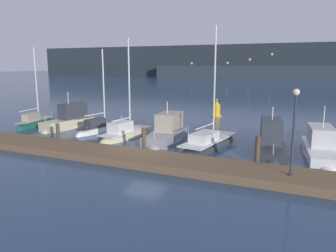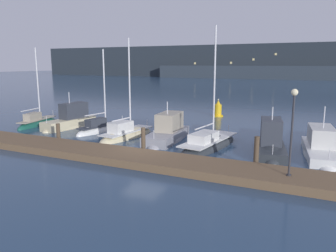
{
  "view_description": "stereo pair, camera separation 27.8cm",
  "coord_description": "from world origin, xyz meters",
  "px_view_note": "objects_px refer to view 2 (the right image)",
  "views": [
    {
      "loc": [
        9.81,
        -17.99,
        5.75
      ],
      "look_at": [
        0.0,
        3.72,
        1.2
      ],
      "focal_mm": 35.0,
      "sensor_mm": 36.0,
      "label": 1
    },
    {
      "loc": [
        10.06,
        -17.88,
        5.75
      ],
      "look_at": [
        0.0,
        3.72,
        1.2
      ],
      "focal_mm": 35.0,
      "sensor_mm": 36.0,
      "label": 2
    }
  ],
  "objects_px": {
    "motorboat_berth_2": "(70,123)",
    "channel_buoy": "(218,110)",
    "sailboat_berth_1": "(37,124)",
    "sailboat_berth_4": "(126,136)",
    "motorboat_berth_8": "(321,151)",
    "motorboat_berth_7": "(270,148)",
    "sailboat_berth_3": "(102,130)",
    "motorboat_berth_5": "(167,136)",
    "dock_lamppost": "(293,119)",
    "sailboat_berth_6": "(209,145)"
  },
  "relations": [
    {
      "from": "sailboat_berth_3",
      "to": "motorboat_berth_7",
      "type": "distance_m",
      "value": 14.26
    },
    {
      "from": "motorboat_berth_8",
      "to": "sailboat_berth_1",
      "type": "bearing_deg",
      "value": 179.97
    },
    {
      "from": "dock_lamppost",
      "to": "channel_buoy",
      "type": "bearing_deg",
      "value": 115.79
    },
    {
      "from": "sailboat_berth_4",
      "to": "dock_lamppost",
      "type": "bearing_deg",
      "value": -23.63
    },
    {
      "from": "sailboat_berth_1",
      "to": "sailboat_berth_4",
      "type": "relative_size",
      "value": 0.94
    },
    {
      "from": "motorboat_berth_8",
      "to": "sailboat_berth_4",
      "type": "bearing_deg",
      "value": -176.61
    },
    {
      "from": "motorboat_berth_2",
      "to": "motorboat_berth_7",
      "type": "relative_size",
      "value": 1.04
    },
    {
      "from": "dock_lamppost",
      "to": "motorboat_berth_5",
      "type": "bearing_deg",
      "value": 146.99
    },
    {
      "from": "motorboat_berth_2",
      "to": "sailboat_berth_6",
      "type": "bearing_deg",
      "value": -6.24
    },
    {
      "from": "sailboat_berth_1",
      "to": "channel_buoy",
      "type": "bearing_deg",
      "value": 41.07
    },
    {
      "from": "sailboat_berth_1",
      "to": "motorboat_berth_7",
      "type": "relative_size",
      "value": 1.36
    },
    {
      "from": "motorboat_berth_8",
      "to": "dock_lamppost",
      "type": "relative_size",
      "value": 1.69
    },
    {
      "from": "sailboat_berth_1",
      "to": "motorboat_berth_2",
      "type": "distance_m",
      "value": 3.69
    },
    {
      "from": "sailboat_berth_1",
      "to": "motorboat_berth_5",
      "type": "height_order",
      "value": "sailboat_berth_1"
    },
    {
      "from": "motorboat_berth_7",
      "to": "dock_lamppost",
      "type": "bearing_deg",
      "value": -73.83
    },
    {
      "from": "sailboat_berth_1",
      "to": "sailboat_berth_4",
      "type": "height_order",
      "value": "sailboat_berth_4"
    },
    {
      "from": "sailboat_berth_3",
      "to": "motorboat_berth_7",
      "type": "height_order",
      "value": "sailboat_berth_3"
    },
    {
      "from": "sailboat_berth_1",
      "to": "motorboat_berth_2",
      "type": "relative_size",
      "value": 1.31
    },
    {
      "from": "channel_buoy",
      "to": "motorboat_berth_7",
      "type": "bearing_deg",
      "value": -60.53
    },
    {
      "from": "motorboat_berth_5",
      "to": "sailboat_berth_3",
      "type": "bearing_deg",
      "value": 174.83
    },
    {
      "from": "motorboat_berth_2",
      "to": "channel_buoy",
      "type": "distance_m",
      "value": 15.76
    },
    {
      "from": "sailboat_berth_4",
      "to": "channel_buoy",
      "type": "bearing_deg",
      "value": 74.5
    },
    {
      "from": "motorboat_berth_2",
      "to": "sailboat_berth_3",
      "type": "xyz_separation_m",
      "value": [
        3.6,
        -0.2,
        -0.3
      ]
    },
    {
      "from": "motorboat_berth_5",
      "to": "motorboat_berth_7",
      "type": "height_order",
      "value": "motorboat_berth_7"
    },
    {
      "from": "motorboat_berth_2",
      "to": "sailboat_berth_6",
      "type": "xyz_separation_m",
      "value": [
        13.7,
        -1.5,
        -0.31
      ]
    },
    {
      "from": "sailboat_berth_1",
      "to": "dock_lamppost",
      "type": "bearing_deg",
      "value": -15.45
    },
    {
      "from": "sailboat_berth_3",
      "to": "motorboat_berth_5",
      "type": "height_order",
      "value": "sailboat_berth_3"
    },
    {
      "from": "motorboat_berth_8",
      "to": "motorboat_berth_7",
      "type": "bearing_deg",
      "value": -164.88
    },
    {
      "from": "motorboat_berth_8",
      "to": "dock_lamppost",
      "type": "xyz_separation_m",
      "value": [
        -1.41,
        -6.37,
        2.93
      ]
    },
    {
      "from": "motorboat_berth_2",
      "to": "dock_lamppost",
      "type": "height_order",
      "value": "dock_lamppost"
    },
    {
      "from": "motorboat_berth_7",
      "to": "channel_buoy",
      "type": "bearing_deg",
      "value": 119.47
    },
    {
      "from": "motorboat_berth_8",
      "to": "channel_buoy",
      "type": "height_order",
      "value": "motorboat_berth_8"
    },
    {
      "from": "motorboat_berth_5",
      "to": "sailboat_berth_6",
      "type": "distance_m",
      "value": 3.63
    },
    {
      "from": "sailboat_berth_1",
      "to": "motorboat_berth_2",
      "type": "height_order",
      "value": "sailboat_berth_1"
    },
    {
      "from": "motorboat_berth_2",
      "to": "dock_lamppost",
      "type": "distance_m",
      "value": 20.78
    },
    {
      "from": "motorboat_berth_5",
      "to": "channel_buoy",
      "type": "bearing_deg",
      "value": 88.78
    },
    {
      "from": "sailboat_berth_3",
      "to": "sailboat_berth_4",
      "type": "bearing_deg",
      "value": -18.86
    },
    {
      "from": "motorboat_berth_5",
      "to": "motorboat_berth_7",
      "type": "xyz_separation_m",
      "value": [
        7.67,
        -0.48,
        0.01
      ]
    },
    {
      "from": "motorboat_berth_2",
      "to": "sailboat_berth_4",
      "type": "height_order",
      "value": "sailboat_berth_4"
    },
    {
      "from": "sailboat_berth_1",
      "to": "motorboat_berth_8",
      "type": "bearing_deg",
      "value": -0.03
    },
    {
      "from": "sailboat_berth_1",
      "to": "motorboat_berth_7",
      "type": "bearing_deg",
      "value": -2.21
    },
    {
      "from": "sailboat_berth_1",
      "to": "motorboat_berth_5",
      "type": "xyz_separation_m",
      "value": [
        13.81,
        -0.35,
        0.2
      ]
    },
    {
      "from": "motorboat_berth_5",
      "to": "motorboat_berth_8",
      "type": "xyz_separation_m",
      "value": [
        10.69,
        0.34,
        -0.04
      ]
    },
    {
      "from": "motorboat_berth_7",
      "to": "channel_buoy",
      "type": "xyz_separation_m",
      "value": [
        -7.4,
        13.1,
        0.38
      ]
    },
    {
      "from": "motorboat_berth_8",
      "to": "channel_buoy",
      "type": "xyz_separation_m",
      "value": [
        -10.42,
        12.28,
        0.43
      ]
    },
    {
      "from": "sailboat_berth_3",
      "to": "sailboat_berth_6",
      "type": "distance_m",
      "value": 10.18
    },
    {
      "from": "sailboat_berth_3",
      "to": "channel_buoy",
      "type": "bearing_deg",
      "value": 60.46
    },
    {
      "from": "sailboat_berth_6",
      "to": "motorboat_berth_2",
      "type": "bearing_deg",
      "value": 173.76
    },
    {
      "from": "sailboat_berth_1",
      "to": "sailboat_berth_3",
      "type": "distance_m",
      "value": 7.26
    },
    {
      "from": "sailboat_berth_6",
      "to": "channel_buoy",
      "type": "bearing_deg",
      "value": 103.84
    }
  ]
}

